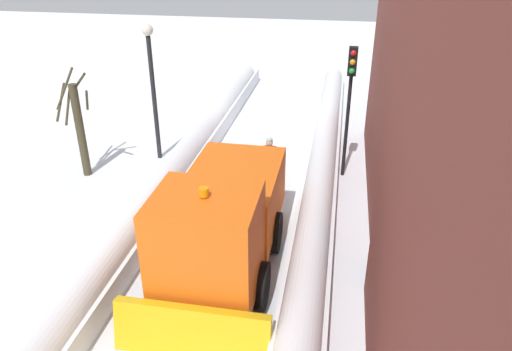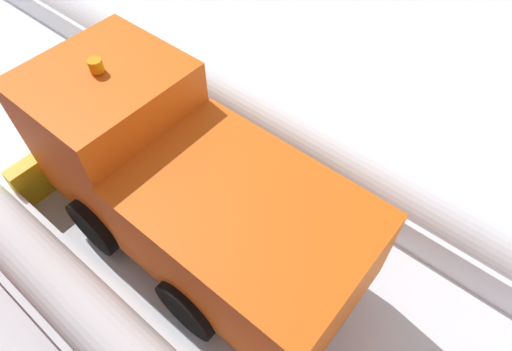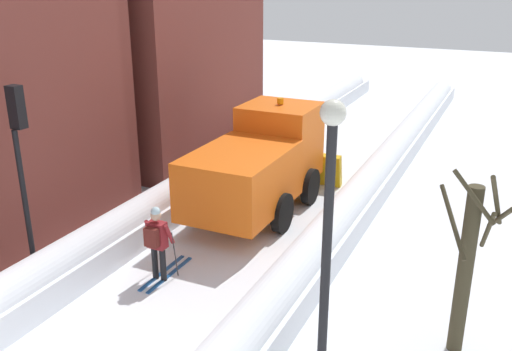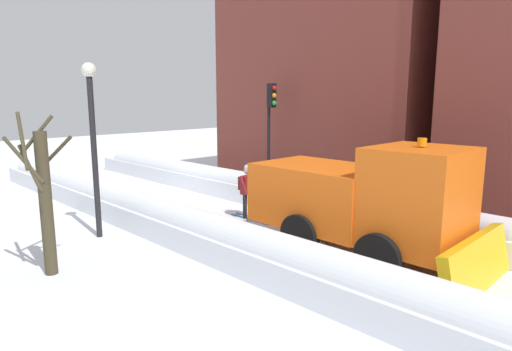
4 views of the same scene
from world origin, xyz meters
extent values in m
plane|color=white|center=(0.00, 10.00, 0.00)|extent=(80.00, 80.00, 0.00)
cube|color=white|center=(-2.41, 10.00, 0.34)|extent=(1.10, 36.00, 0.67)
cylinder|color=white|center=(-2.41, 10.00, 0.67)|extent=(0.90, 34.20, 0.90)
cube|color=white|center=(2.41, 10.00, 0.33)|extent=(1.10, 36.00, 0.66)
cylinder|color=white|center=(2.41, 10.00, 0.66)|extent=(0.90, 34.20, 0.90)
cube|color=brown|center=(-7.84, 13.27, 5.62)|extent=(8.16, 7.69, 11.25)
cube|color=orange|center=(-0.28, 8.03, 1.40)|extent=(2.30, 3.40, 1.60)
cube|color=orange|center=(-0.28, 10.73, 1.75)|extent=(2.20, 2.00, 2.30)
cube|color=black|center=(-0.28, 11.69, 2.26)|extent=(1.85, 0.06, 1.01)
cube|color=gold|center=(-0.28, 12.08, 0.55)|extent=(3.20, 0.46, 1.13)
cylinder|color=orange|center=(-0.28, 10.73, 3.02)|extent=(0.20, 0.20, 0.18)
cylinder|color=black|center=(-1.43, 10.43, 0.55)|extent=(0.25, 1.10, 1.10)
cylinder|color=black|center=(0.87, 10.43, 0.55)|extent=(0.25, 1.10, 1.10)
cylinder|color=black|center=(-1.43, 8.23, 0.55)|extent=(0.25, 1.10, 1.10)
cylinder|color=black|center=(0.87, 8.23, 0.55)|extent=(0.25, 1.10, 1.10)
cylinder|color=black|center=(-0.81, 4.68, 0.41)|extent=(0.14, 0.14, 0.82)
cylinder|color=black|center=(-0.59, 4.68, 0.41)|extent=(0.14, 0.14, 0.82)
cube|color=maroon|center=(-0.70, 4.68, 1.13)|extent=(0.42, 0.26, 0.62)
cube|color=#591E19|center=(-0.70, 4.47, 1.16)|extent=(0.32, 0.16, 0.44)
sphere|color=tan|center=(-0.70, 4.68, 1.60)|extent=(0.24, 0.24, 0.24)
sphere|color=silver|center=(-0.70, 4.68, 1.70)|extent=(0.22, 0.22, 0.22)
cylinder|color=maroon|center=(-0.96, 4.78, 1.16)|extent=(0.09, 0.33, 0.56)
cylinder|color=maroon|center=(-0.44, 4.78, 1.16)|extent=(0.09, 0.33, 0.56)
cube|color=#194C8C|center=(-0.81, 4.93, 0.01)|extent=(0.09, 1.80, 0.03)
cube|color=#194C8C|center=(-0.59, 4.93, 0.01)|extent=(0.09, 1.80, 0.03)
cylinder|color=#262628|center=(-1.00, 4.90, 0.60)|extent=(0.02, 0.19, 1.19)
cylinder|color=#262628|center=(-0.40, 4.90, 0.60)|extent=(0.02, 0.19, 1.19)
cylinder|color=black|center=(-3.13, 3.35, 1.81)|extent=(0.12, 0.12, 3.61)
cube|color=black|center=(-3.13, 3.49, 4.06)|extent=(0.28, 0.24, 0.90)
sphere|color=red|center=(-3.13, 3.62, 4.34)|extent=(0.18, 0.18, 0.18)
sphere|color=gold|center=(-3.13, 3.62, 4.06)|extent=(0.18, 0.18, 0.18)
sphere|color=green|center=(-3.13, 3.62, 3.78)|extent=(0.18, 0.18, 0.18)
cylinder|color=black|center=(3.75, 3.10, 2.28)|extent=(0.16, 0.16, 4.55)
sphere|color=silver|center=(3.75, 3.10, 4.73)|extent=(0.40, 0.40, 0.40)
cylinder|color=#3F3925|center=(5.77, 4.92, 1.64)|extent=(0.28, 0.28, 3.27)
cylinder|color=#3F3925|center=(5.48, 4.68, 2.66)|extent=(0.68, 0.95, 1.02)
cylinder|color=#3F3925|center=(6.10, 4.84, 3.09)|extent=(0.28, 1.02, 1.21)
cylinder|color=#3F3925|center=(5.76, 4.67, 3.17)|extent=(0.79, 0.11, 0.89)
cylinder|color=#3F3925|center=(6.04, 4.98, 2.49)|extent=(0.22, 0.83, 1.01)
cylinder|color=#3F3925|center=(6.20, 5.08, 2.70)|extent=(0.41, 1.29, 0.96)
camera|label=1|loc=(-2.82, 18.91, 7.70)|focal=33.84mm
camera|label=2|loc=(-2.65, 5.91, 6.78)|focal=30.50mm
camera|label=3|loc=(6.17, -4.69, 6.68)|focal=39.55mm
camera|label=4|loc=(9.14, 14.96, 4.00)|focal=30.65mm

